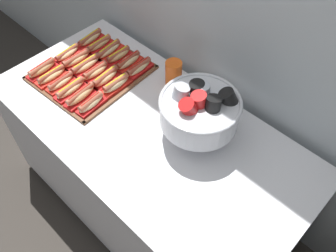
# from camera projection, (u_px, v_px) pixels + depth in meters

# --- Properties ---
(ground_plane) EXTENTS (10.00, 10.00, 0.00)m
(ground_plane) POSITION_uv_depth(u_px,v_px,m) (152.00, 203.00, 2.27)
(ground_plane) COLOR #38332D
(buffet_table) EXTENTS (1.60, 0.79, 0.78)m
(buffet_table) POSITION_uv_depth(u_px,v_px,m) (150.00, 168.00, 1.95)
(buffet_table) COLOR silver
(buffet_table) RESTS_ON ground_plane
(serving_tray) EXTENTS (0.51, 0.55, 0.01)m
(serving_tray) POSITION_uv_depth(u_px,v_px,m) (92.00, 73.00, 1.88)
(serving_tray) COLOR brown
(serving_tray) RESTS_ON buffet_table
(hot_dog_0) EXTENTS (0.08, 0.18, 0.06)m
(hot_dog_0) POSITION_uv_depth(u_px,v_px,m) (42.00, 69.00, 1.85)
(hot_dog_0) COLOR #B21414
(hot_dog_0) RESTS_ON serving_tray
(hot_dog_1) EXTENTS (0.07, 0.18, 0.06)m
(hot_dog_1) POSITION_uv_depth(u_px,v_px,m) (52.00, 76.00, 1.83)
(hot_dog_1) COLOR red
(hot_dog_1) RESTS_ON serving_tray
(hot_dog_2) EXTENTS (0.08, 0.17, 0.06)m
(hot_dog_2) POSITION_uv_depth(u_px,v_px,m) (61.00, 82.00, 1.79)
(hot_dog_2) COLOR red
(hot_dog_2) RESTS_ON serving_tray
(hot_dog_3) EXTENTS (0.08, 0.18, 0.06)m
(hot_dog_3) POSITION_uv_depth(u_px,v_px,m) (71.00, 89.00, 1.76)
(hot_dog_3) COLOR red
(hot_dog_3) RESTS_ON serving_tray
(hot_dog_4) EXTENTS (0.08, 0.19, 0.06)m
(hot_dog_4) POSITION_uv_depth(u_px,v_px,m) (81.00, 96.00, 1.73)
(hot_dog_4) COLOR #B21414
(hot_dog_4) RESTS_ON serving_tray
(hot_dog_5) EXTENTS (0.07, 0.16, 0.06)m
(hot_dog_5) POSITION_uv_depth(u_px,v_px,m) (91.00, 103.00, 1.70)
(hot_dog_5) COLOR red
(hot_dog_5) RESTS_ON serving_tray
(hot_dog_6) EXTENTS (0.08, 0.17, 0.05)m
(hot_dog_6) POSITION_uv_depth(u_px,v_px,m) (67.00, 54.00, 1.94)
(hot_dog_6) COLOR #B21414
(hot_dog_6) RESTS_ON serving_tray
(hot_dog_7) EXTENTS (0.07, 0.18, 0.06)m
(hot_dog_7) POSITION_uv_depth(u_px,v_px,m) (76.00, 59.00, 1.90)
(hot_dog_7) COLOR red
(hot_dog_7) RESTS_ON serving_tray
(hot_dog_8) EXTENTS (0.07, 0.18, 0.06)m
(hot_dog_8) POSITION_uv_depth(u_px,v_px,m) (86.00, 65.00, 1.87)
(hot_dog_8) COLOR red
(hot_dog_8) RESTS_ON serving_tray
(hot_dog_9) EXTENTS (0.07, 0.17, 0.06)m
(hot_dog_9) POSITION_uv_depth(u_px,v_px,m) (96.00, 72.00, 1.84)
(hot_dog_9) COLOR red
(hot_dog_9) RESTS_ON serving_tray
(hot_dog_10) EXTENTS (0.08, 0.18, 0.06)m
(hot_dog_10) POSITION_uv_depth(u_px,v_px,m) (106.00, 78.00, 1.81)
(hot_dog_10) COLOR red
(hot_dog_10) RESTS_ON serving_tray
(hot_dog_11) EXTENTS (0.06, 0.17, 0.06)m
(hot_dog_11) POSITION_uv_depth(u_px,v_px,m) (116.00, 85.00, 1.78)
(hot_dog_11) COLOR red
(hot_dog_11) RESTS_ON serving_tray
(hot_dog_12) EXTENTS (0.08, 0.18, 0.06)m
(hot_dog_12) POSITION_uv_depth(u_px,v_px,m) (90.00, 39.00, 2.01)
(hot_dog_12) COLOR red
(hot_dog_12) RESTS_ON serving_tray
(hot_dog_13) EXTENTS (0.07, 0.17, 0.06)m
(hot_dog_13) POSITION_uv_depth(u_px,v_px,m) (99.00, 45.00, 1.98)
(hot_dog_13) COLOR red
(hot_dog_13) RESTS_ON serving_tray
(hot_dog_14) EXTENTS (0.09, 0.19, 0.06)m
(hot_dog_14) POSITION_uv_depth(u_px,v_px,m) (109.00, 50.00, 1.95)
(hot_dog_14) COLOR red
(hot_dog_14) RESTS_ON serving_tray
(hot_dog_15) EXTENTS (0.06, 0.16, 0.06)m
(hot_dog_15) POSITION_uv_depth(u_px,v_px,m) (118.00, 56.00, 1.92)
(hot_dog_15) COLOR #B21414
(hot_dog_15) RESTS_ON serving_tray
(hot_dog_16) EXTENTS (0.08, 0.18, 0.06)m
(hot_dog_16) POSITION_uv_depth(u_px,v_px,m) (128.00, 62.00, 1.89)
(hot_dog_16) COLOR red
(hot_dog_16) RESTS_ON serving_tray
(hot_dog_17) EXTENTS (0.07, 0.17, 0.06)m
(hot_dog_17) POSITION_uv_depth(u_px,v_px,m) (139.00, 68.00, 1.86)
(hot_dog_17) COLOR red
(hot_dog_17) RESTS_ON serving_tray
(punch_bowl) EXTENTS (0.35, 0.35, 0.28)m
(punch_bowl) POSITION_uv_depth(u_px,v_px,m) (200.00, 110.00, 1.50)
(punch_bowl) COLOR silver
(punch_bowl) RESTS_ON buffet_table
(cup_stack) EXTENTS (0.08, 0.08, 0.15)m
(cup_stack) POSITION_uv_depth(u_px,v_px,m) (174.00, 75.00, 1.77)
(cup_stack) COLOR #EA5B19
(cup_stack) RESTS_ON buffet_table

